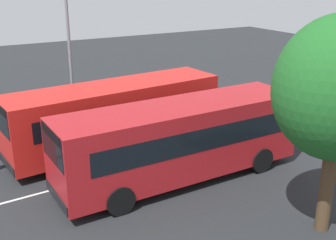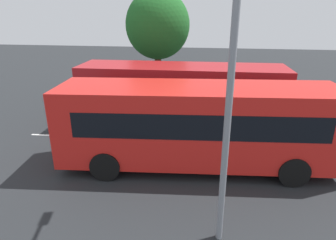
{
  "view_description": "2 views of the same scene",
  "coord_description": "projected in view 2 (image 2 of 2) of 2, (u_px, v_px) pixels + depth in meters",
  "views": [
    {
      "loc": [
        7.69,
        14.94,
        7.87
      ],
      "look_at": [
        -1.36,
        -0.81,
        1.53
      ],
      "focal_mm": 45.63,
      "sensor_mm": 36.0,
      "label": 1
    },
    {
      "loc": [
        0.9,
        -12.18,
        5.57
      ],
      "look_at": [
        -0.64,
        -1.39,
        1.48
      ],
      "focal_mm": 31.25,
      "sensor_mm": 36.0,
      "label": 2
    }
  ],
  "objects": [
    {
      "name": "ground_plane",
      "position": [
        186.0,
        140.0,
        13.37
      ],
      "size": [
        71.33,
        71.33,
        0.0
      ],
      "primitive_type": "plane",
      "color": "#232628"
    },
    {
      "name": "bus_center_left",
      "position": [
        182.0,
        93.0,
        14.5
      ],
      "size": [
        10.05,
        2.82,
        3.09
      ],
      "rotation": [
        0.0,
        0.0,
        0.02
      ],
      "color": "#AD191E",
      "rests_on": "ground"
    },
    {
      "name": "street_lamp",
      "position": [
        229.0,
        50.0,
        6.21
      ],
      "size": [
        0.76,
        2.65,
        8.32
      ],
      "rotation": [
        0.0,
        0.0,
        1.8
      ],
      "color": "gray",
      "rests_on": "ground"
    },
    {
      "name": "depot_tree",
      "position": [
        158.0,
        26.0,
        18.65
      ],
      "size": [
        4.1,
        3.69,
        6.85
      ],
      "color": "#4C3823",
      "rests_on": "ground"
    },
    {
      "name": "lane_stripe_outer_left",
      "position": [
        186.0,
        140.0,
        13.36
      ],
      "size": [
        14.78,
        0.87,
        0.01
      ],
      "primitive_type": "cube",
      "rotation": [
        0.0,
        0.0,
        0.05
      ],
      "color": "silver",
      "rests_on": "ground"
    },
    {
      "name": "bus_far_left",
      "position": [
        199.0,
        124.0,
        10.62
      ],
      "size": [
        10.17,
        3.34,
        3.09
      ],
      "rotation": [
        0.0,
        0.0,
        0.08
      ],
      "color": "red",
      "rests_on": "ground"
    }
  ]
}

